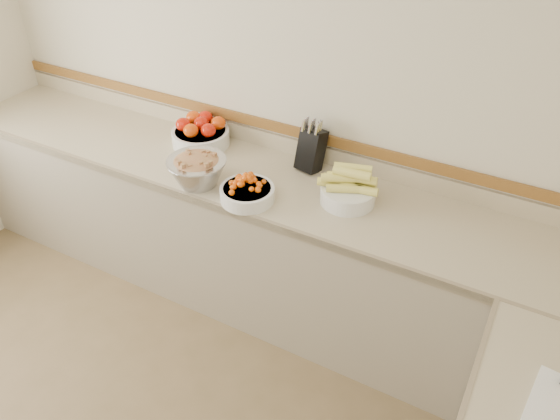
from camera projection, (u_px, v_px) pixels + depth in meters
The scene contains 7 objects.
back_wall at pixel (281, 86), 2.97m from camera, with size 4.00×4.00×0.00m, color beige.
counter_back at pixel (255, 239), 3.24m from camera, with size 4.00×0.65×1.08m.
knife_block at pixel (311, 149), 2.97m from camera, with size 0.15×0.17×0.31m.
tomato_bowl at pixel (201, 133), 3.22m from camera, with size 0.34×0.34×0.17m.
cherry_tomato_bowl at pixel (247, 191), 2.77m from camera, with size 0.28×0.28×0.15m.
corn_bowl at pixel (348, 189), 2.74m from camera, with size 0.31×0.28×0.21m.
rhubarb_bowl at pixel (197, 169), 2.86m from camera, with size 0.32×0.32×0.18m.
Camera 1 is at (1.34, -0.46, 2.51)m, focal length 35.00 mm.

